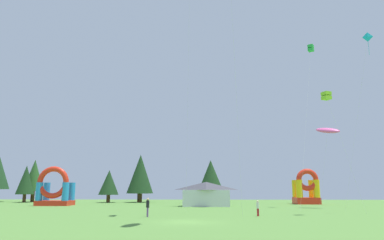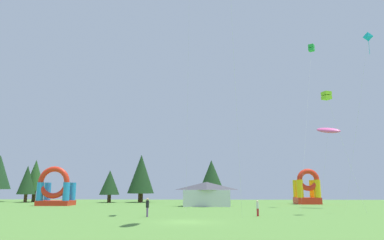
# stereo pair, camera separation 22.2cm
# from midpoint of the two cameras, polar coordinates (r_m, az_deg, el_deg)

# --- Properties ---
(ground_plane) EXTENTS (120.00, 120.00, 0.00)m
(ground_plane) POSITION_cam_midpoint_polar(r_m,az_deg,el_deg) (31.46, -0.99, -15.93)
(ground_plane) COLOR #548438
(kite_green_box) EXTENTS (5.66, 8.28, 25.66)m
(kite_green_box) POSITION_cam_midpoint_polar(r_m,az_deg,el_deg) (62.14, 18.28, 10.75)
(kite_green_box) COLOR green
(kite_green_box) RESTS_ON ground_plane
(kite_lime_box) EXTENTS (4.64, 2.27, 13.56)m
(kite_lime_box) POSITION_cam_midpoint_polar(r_m,az_deg,el_deg) (43.40, 20.46, 3.60)
(kite_lime_box) COLOR #8CD826
(kite_lime_box) RESTS_ON ground_plane
(kite_pink_parafoil) EXTENTS (3.65, 3.21, 12.15)m
(kite_pink_parafoil) POSITION_cam_midpoint_polar(r_m,az_deg,el_deg) (57.14, 20.69, -1.57)
(kite_pink_parafoil) COLOR #EA599E
(kite_pink_parafoil) RESTS_ON ground_plane
(kite_cyan_diamond) EXTENTS (3.07, 5.05, 21.73)m
(kite_cyan_diamond) POSITION_cam_midpoint_polar(r_m,az_deg,el_deg) (50.55, 26.03, 11.36)
(kite_cyan_diamond) COLOR #19B7CC
(kite_cyan_diamond) RESTS_ON ground_plane
(person_midfield) EXTENTS (0.43, 0.43, 1.85)m
(person_midfield) POSITION_cam_midpoint_polar(r_m,az_deg,el_deg) (36.97, -7.24, -13.37)
(person_midfield) COLOR #724C8C
(person_midfield) RESTS_ON ground_plane
(person_near_camera) EXTENTS (0.38, 0.38, 1.59)m
(person_near_camera) POSITION_cam_midpoint_polar(r_m,az_deg,el_deg) (38.20, 10.26, -13.43)
(person_near_camera) COLOR #B21E26
(person_near_camera) RESTS_ON ground_plane
(inflatable_blue_arch) EXTENTS (5.42, 3.86, 6.34)m
(inflatable_blue_arch) POSITION_cam_midpoint_polar(r_m,az_deg,el_deg) (64.26, -21.16, -10.51)
(inflatable_blue_arch) COLOR red
(inflatable_blue_arch) RESTS_ON ground_plane
(inflatable_orange_dome) EXTENTS (4.16, 4.04, 6.25)m
(inflatable_orange_dome) POSITION_cam_midpoint_polar(r_m,az_deg,el_deg) (68.91, 17.65, -10.70)
(inflatable_orange_dome) COLOR red
(inflatable_orange_dome) RESTS_ON ground_plane
(festival_tent) EXTENTS (7.23, 4.13, 3.79)m
(festival_tent) POSITION_cam_midpoint_polar(r_m,az_deg,el_deg) (57.85, 2.15, -11.69)
(festival_tent) COLOR silver
(festival_tent) RESTS_ON ground_plane
(tree_row_1) EXTENTS (3.58, 3.58, 7.36)m
(tree_row_1) POSITION_cam_midpoint_polar(r_m,az_deg,el_deg) (80.95, -25.01, -8.64)
(tree_row_1) COLOR #4C331E
(tree_row_1) RESTS_ON ground_plane
(tree_row_2) EXTENTS (4.18, 4.18, 8.75)m
(tree_row_2) POSITION_cam_midpoint_polar(r_m,az_deg,el_deg) (83.10, -23.89, -8.09)
(tree_row_2) COLOR #4C331E
(tree_row_2) RESTS_ON ground_plane
(tree_row_3) EXTENTS (3.99, 3.99, 6.38)m
(tree_row_3) POSITION_cam_midpoint_polar(r_m,az_deg,el_deg) (74.63, -13.17, -9.66)
(tree_row_3) COLOR #4C331E
(tree_row_3) RESTS_ON ground_plane
(tree_row_4) EXTENTS (5.37, 5.37, 9.62)m
(tree_row_4) POSITION_cam_midpoint_polar(r_m,az_deg,el_deg) (74.79, -8.32, -8.50)
(tree_row_4) COLOR #4C331E
(tree_row_4) RESTS_ON ground_plane
(tree_row_5) EXTENTS (5.53, 5.53, 8.34)m
(tree_row_5) POSITION_cam_midpoint_polar(r_m,az_deg,el_deg) (72.13, 2.91, -9.12)
(tree_row_5) COLOR #4C331E
(tree_row_5) RESTS_ON ground_plane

